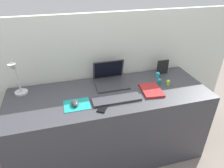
% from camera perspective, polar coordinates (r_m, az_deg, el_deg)
% --- Properties ---
extents(ground_plane, '(6.00, 6.00, 0.00)m').
position_cam_1_polar(ground_plane, '(2.27, -0.52, -18.51)').
color(ground_plane, slate).
extents(back_wall, '(2.99, 0.05, 1.36)m').
position_cam_1_polar(back_wall, '(2.12, -3.13, 1.17)').
color(back_wall, beige).
rests_on(back_wall, ground_plane).
extents(desk, '(1.79, 0.64, 0.74)m').
position_cam_1_polar(desk, '(2.01, -0.57, -11.51)').
color(desk, '#38383D').
rests_on(desk, ground_plane).
extents(laptop, '(0.30, 0.26, 0.21)m').
position_cam_1_polar(laptop, '(1.91, -0.51, 1.70)').
color(laptop, '#333338').
rests_on(laptop, desk).
extents(keyboard, '(0.41, 0.13, 0.02)m').
position_cam_1_polar(keyboard, '(1.69, 1.34, -4.28)').
color(keyboard, '#333338').
rests_on(keyboard, desk).
extents(mousepad, '(0.21, 0.17, 0.00)m').
position_cam_1_polar(mousepad, '(1.66, -9.88, -5.81)').
color(mousepad, teal).
rests_on(mousepad, desk).
extents(mouse, '(0.06, 0.10, 0.03)m').
position_cam_1_polar(mouse, '(1.65, -10.44, -5.31)').
color(mouse, '#333338').
rests_on(mouse, mousepad).
extents(cell_phone, '(0.12, 0.14, 0.01)m').
position_cam_1_polar(cell_phone, '(1.60, -2.54, -6.66)').
color(cell_phone, black).
rests_on(cell_phone, desk).
extents(desk_lamp, '(0.11, 0.17, 0.33)m').
position_cam_1_polar(desk_lamp, '(1.86, -25.24, 1.01)').
color(desk_lamp, '#B7B7BC').
rests_on(desk_lamp, desk).
extents(notebook_pad, '(0.19, 0.26, 0.02)m').
position_cam_1_polar(notebook_pad, '(1.84, 11.04, -1.72)').
color(notebook_pad, maroon).
rests_on(notebook_pad, desk).
extents(picture_frame, '(0.12, 0.02, 0.15)m').
position_cam_1_polar(picture_frame, '(2.15, 14.12, 4.67)').
color(picture_frame, black).
rests_on(picture_frame, desk).
extents(toy_figurine_cyan, '(0.04, 0.04, 0.06)m').
position_cam_1_polar(toy_figurine_cyan, '(2.08, 12.81, 2.67)').
color(toy_figurine_cyan, '#28B7CC').
rests_on(toy_figurine_cyan, desk).
extents(toy_figurine_teal, '(0.04, 0.04, 0.06)m').
position_cam_1_polar(toy_figurine_teal, '(1.96, 13.21, 0.75)').
color(toy_figurine_teal, teal).
rests_on(toy_figurine_teal, desk).
extents(toy_figurine_lime, '(0.03, 0.03, 0.06)m').
position_cam_1_polar(toy_figurine_lime, '(1.96, 15.60, 0.44)').
color(toy_figurine_lime, '#8CDB33').
rests_on(toy_figurine_lime, desk).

